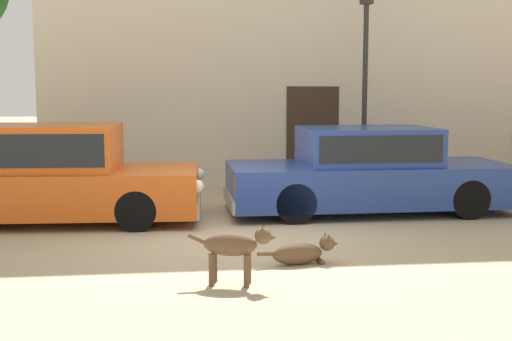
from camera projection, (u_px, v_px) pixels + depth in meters
ground_plane at (232, 236)px, 9.21m from camera, size 80.00×80.00×0.00m
parked_sedan_nearest at (54, 175)px, 10.11m from camera, size 4.61×1.94×1.51m
parked_sedan_second at (368, 170)px, 10.94m from camera, size 4.84×1.86×1.42m
stray_dog_spotted at (303, 252)px, 7.74m from camera, size 1.01×0.31×0.36m
stray_dog_tan at (236, 246)px, 6.89m from camera, size 0.94×0.36×0.66m
street_lamp at (365, 65)px, 12.73m from camera, size 0.22×0.22×3.95m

